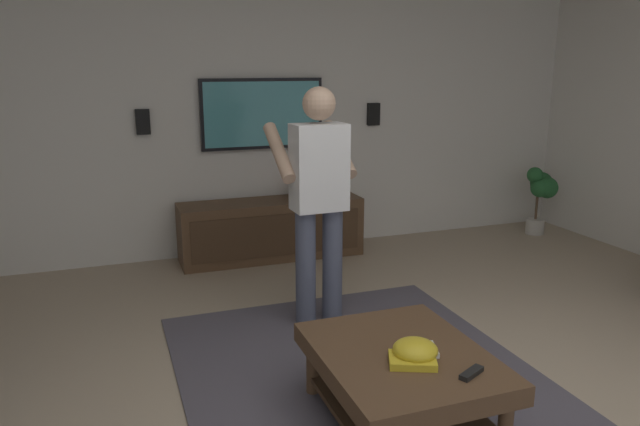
# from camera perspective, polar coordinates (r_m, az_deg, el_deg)

# --- Properties ---
(wall_back_tv) EXTENTS (0.10, 6.86, 2.69)m
(wall_back_tv) POSITION_cam_1_polar(r_m,az_deg,el_deg) (5.80, -5.62, 9.51)
(wall_back_tv) COLOR silver
(wall_back_tv) RESTS_ON ground
(area_rug) EXTENTS (3.01, 2.03, 0.01)m
(area_rug) POSITION_cam_1_polar(r_m,az_deg,el_deg) (3.42, 5.89, -17.36)
(area_rug) COLOR #514C56
(area_rug) RESTS_ON ground
(coffee_table) EXTENTS (1.00, 0.80, 0.40)m
(coffee_table) POSITION_cam_1_polar(r_m,az_deg,el_deg) (3.12, 7.66, -14.55)
(coffee_table) COLOR #513823
(coffee_table) RESTS_ON ground
(media_console) EXTENTS (0.45, 1.70, 0.55)m
(media_console) POSITION_cam_1_polar(r_m,az_deg,el_deg) (5.67, -4.61, -1.55)
(media_console) COLOR #513823
(media_console) RESTS_ON ground
(tv) EXTENTS (0.05, 1.16, 0.65)m
(tv) POSITION_cam_1_polar(r_m,az_deg,el_deg) (5.71, -5.47, 9.32)
(tv) COLOR black
(person_standing) EXTENTS (0.54, 0.55, 1.64)m
(person_standing) POSITION_cam_1_polar(r_m,az_deg,el_deg) (4.07, -0.18, 1.91)
(person_standing) COLOR #4C5166
(person_standing) RESTS_ON ground
(potted_plant_short) EXTENTS (0.33, 0.32, 0.72)m
(potted_plant_short) POSITION_cam_1_polar(r_m,az_deg,el_deg) (6.83, 20.14, 2.11)
(potted_plant_short) COLOR #B7B2A8
(potted_plant_short) RESTS_ON ground
(bowl) EXTENTS (0.22, 0.22, 0.10)m
(bowl) POSITION_cam_1_polar(r_m,az_deg,el_deg) (2.99, 9.00, -12.66)
(bowl) COLOR gold
(bowl) RESTS_ON coffee_table
(remote_white) EXTENTS (0.16, 0.09, 0.02)m
(remote_white) POSITION_cam_1_polar(r_m,az_deg,el_deg) (3.09, 10.52, -12.56)
(remote_white) COLOR white
(remote_white) RESTS_ON coffee_table
(remote_black) EXTENTS (0.11, 0.15, 0.02)m
(remote_black) POSITION_cam_1_polar(r_m,az_deg,el_deg) (2.92, 14.14, -14.46)
(remote_black) COLOR black
(remote_black) RESTS_ON coffee_table
(book) EXTENTS (0.23, 0.27, 0.04)m
(book) POSITION_cam_1_polar(r_m,az_deg,el_deg) (2.96, 8.74, -13.62)
(book) COLOR gold
(book) RESTS_ON coffee_table
(vase_round) EXTENTS (0.22, 0.22, 0.22)m
(vase_round) POSITION_cam_1_polar(r_m,az_deg,el_deg) (5.62, -1.73, 2.41)
(vase_round) COLOR red
(vase_round) RESTS_ON media_console
(wall_speaker_left) EXTENTS (0.06, 0.12, 0.22)m
(wall_speaker_left) POSITION_cam_1_polar(r_m,az_deg,el_deg) (6.11, 5.08, 9.30)
(wall_speaker_left) COLOR black
(wall_speaker_right) EXTENTS (0.06, 0.12, 0.22)m
(wall_speaker_right) POSITION_cam_1_polar(r_m,az_deg,el_deg) (5.56, -16.41, 8.28)
(wall_speaker_right) COLOR black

